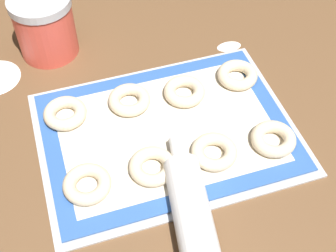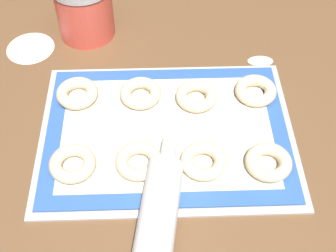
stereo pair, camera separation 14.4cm
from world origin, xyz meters
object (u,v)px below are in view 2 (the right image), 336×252
(bagel_front_far_left, at_px, (73,163))
(flour_canister, at_px, (84,8))
(bagel_front_mid_left, at_px, (139,161))
(bagel_back_far_left, at_px, (77,93))
(bagel_back_far_right, at_px, (256,91))
(bagel_back_mid_right, at_px, (196,96))
(baking_tray, at_px, (168,133))
(bagel_front_far_right, at_px, (268,162))
(bagel_back_mid_left, at_px, (141,93))
(bagel_front_mid_right, at_px, (204,161))

(bagel_front_far_left, bearing_deg, flour_canister, 90.87)
(bagel_front_mid_left, xyz_separation_m, bagel_back_far_left, (-0.11, 0.16, 0.00))
(bagel_back_far_right, bearing_deg, bagel_back_mid_right, -174.83)
(bagel_front_far_left, bearing_deg, bagel_front_mid_left, 0.70)
(baking_tray, xyz_separation_m, bagel_front_mid_left, (-0.05, -0.07, 0.02))
(bagel_front_far_right, distance_m, bagel_back_mid_left, 0.26)
(bagel_front_mid_right, distance_m, flour_canister, 0.42)
(bagel_front_mid_right, height_order, flour_canister, flour_canister)
(bagel_front_mid_left, bearing_deg, bagel_front_far_right, -2.34)
(flour_canister, bearing_deg, bagel_front_mid_right, -58.99)
(bagel_front_far_right, bearing_deg, bagel_back_mid_right, 125.07)
(bagel_front_mid_left, distance_m, bagel_front_mid_right, 0.11)
(bagel_back_mid_left, distance_m, bagel_back_far_right, 0.21)
(bagel_front_far_left, xyz_separation_m, bagel_back_mid_right, (0.21, 0.14, 0.00))
(baking_tray, height_order, flour_canister, flour_canister)
(bagel_front_mid_left, bearing_deg, bagel_back_far_right, 35.52)
(bagel_back_mid_left, bearing_deg, flour_canister, 119.06)
(baking_tray, height_order, bagel_back_far_right, bagel_back_far_right)
(bagel_front_far_left, distance_m, bagel_back_mid_left, 0.19)
(baking_tray, distance_m, bagel_back_far_right, 0.18)
(bagel_front_mid_right, distance_m, bagel_back_far_right, 0.19)
(bagel_back_mid_right, relative_size, bagel_back_far_right, 1.00)
(bagel_front_mid_left, bearing_deg, bagel_back_far_left, 126.10)
(baking_tray, relative_size, bagel_back_mid_left, 5.79)
(baking_tray, relative_size, bagel_back_mid_right, 5.79)
(baking_tray, distance_m, bagel_front_mid_left, 0.09)
(bagel_front_far_left, height_order, bagel_back_far_right, same)
(bagel_back_mid_left, xyz_separation_m, bagel_back_mid_right, (0.10, -0.01, 0.00))
(bagel_back_far_left, distance_m, bagel_back_mid_left, 0.12)
(bagel_back_mid_right, bearing_deg, bagel_back_far_right, 5.17)
(bagel_front_mid_right, bearing_deg, bagel_front_mid_left, 178.32)
(bagel_front_mid_left, bearing_deg, bagel_front_far_left, -179.30)
(bagel_front_mid_right, height_order, bagel_back_mid_right, same)
(bagel_front_far_right, height_order, flour_canister, flour_canister)
(bagel_front_far_left, xyz_separation_m, bagel_front_mid_right, (0.21, -0.00, 0.00))
(bagel_front_far_right, bearing_deg, bagel_back_far_right, 88.68)
(baking_tray, height_order, bagel_front_mid_right, bagel_front_mid_right)
(bagel_back_far_left, xyz_separation_m, bagel_back_far_right, (0.33, -0.00, 0.00))
(bagel_front_far_right, relative_size, bagel_back_far_right, 1.00)
(bagel_front_mid_left, height_order, bagel_back_far_left, same)
(bagel_back_mid_right, relative_size, flour_canister, 0.61)
(bagel_front_far_left, xyz_separation_m, flour_canister, (-0.01, 0.36, 0.04))
(baking_tray, xyz_separation_m, bagel_back_far_right, (0.16, 0.08, 0.02))
(baking_tray, bearing_deg, flour_canister, 119.57)
(bagel_front_mid_left, relative_size, bagel_front_far_right, 1.00)
(flour_canister, bearing_deg, bagel_back_mid_right, -44.96)
(bagel_front_mid_right, bearing_deg, flour_canister, 121.01)
(bagel_back_far_right, bearing_deg, bagel_back_mid_left, 179.95)
(baking_tray, height_order, bagel_back_mid_left, bagel_back_mid_left)
(bagel_front_far_left, height_order, bagel_front_mid_right, same)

